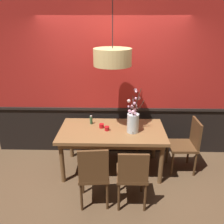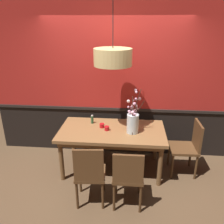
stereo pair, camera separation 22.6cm
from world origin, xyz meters
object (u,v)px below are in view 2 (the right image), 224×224
Objects in this scene: candle_holder_nearer_edge at (102,126)px; chair_near_side_right at (128,175)px; chair_head_east_end at (188,145)px; candle_holder_nearer_center at (107,128)px; vase_with_blossoms at (133,122)px; chair_near_side_left at (90,172)px; condiment_bottle at (92,119)px; pendant_lamp at (113,57)px; dining_table at (112,134)px; chair_far_side_right at (131,121)px.

chair_near_side_right is at bearing -62.95° from candle_holder_nearer_edge.
chair_head_east_end is 11.07× the size of candle_holder_nearer_edge.
candle_holder_nearer_center is 0.98× the size of candle_holder_nearer_edge.
vase_with_blossoms is (-0.92, -0.07, 0.42)m from chair_head_east_end.
chair_near_side_left is 0.96m from candle_holder_nearer_edge.
candle_holder_nearer_edge is 0.54× the size of condiment_bottle.
vase_with_blossoms is 0.75× the size of pendant_lamp.
candle_holder_nearer_edge is (0.05, 0.92, 0.27)m from chair_near_side_left.
dining_table is at bearing -31.46° from condiment_bottle.
pendant_lamp reaches higher than chair_near_side_right.
vase_with_blossoms is 0.76m from condiment_bottle.
vase_with_blossoms is (0.34, -0.05, 0.27)m from dining_table.
vase_with_blossoms is 0.54m from candle_holder_nearer_edge.
chair_near_side_left is (-0.53, -1.71, -0.01)m from chair_far_side_right.
condiment_bottle is (-0.28, 0.25, 0.04)m from candle_holder_nearer_center.
chair_head_east_end is 1.29× the size of vase_with_blossoms.
candle_holder_nearer_edge is at bearing 117.05° from chair_near_side_right.
chair_far_side_right reaches higher than condiment_bottle.
chair_head_east_end reaches higher than dining_table.
chair_head_east_end is (1.26, 0.02, -0.15)m from dining_table.
chair_near_side_right is at bearing -58.48° from condiment_bottle.
chair_head_east_end is 6.03× the size of condiment_bottle.
candle_holder_nearer_center is (0.14, 0.83, 0.27)m from chair_near_side_left.
chair_far_side_right reaches higher than candle_holder_nearer_center.
vase_with_blossoms is at bearing -8.98° from dining_table.
chair_head_east_end is at bearing 4.27° from vase_with_blossoms.
vase_with_blossoms is (0.05, 0.79, 0.42)m from chair_near_side_right.
dining_table is 1.84× the size of chair_near_side_left.
chair_far_side_right is at bearing 58.75° from candle_holder_nearer_edge.
chair_near_side_left is 1.06m from vase_with_blossoms.
pendant_lamp is at bearing 52.27° from candle_holder_nearer_center.
chair_near_side_left reaches higher than condiment_bottle.
chair_far_side_right is 1.79m from chair_near_side_left.
chair_far_side_right is 1.00m from candle_holder_nearer_center.
chair_head_east_end is at bearing -3.09° from pendant_lamp.
candle_holder_nearer_edge is at bearing 166.83° from vase_with_blossoms.
chair_near_side_right is 1.06m from candle_holder_nearer_edge.
condiment_bottle is (-0.36, 0.22, 0.16)m from dining_table.
chair_head_east_end reaches higher than candle_holder_nearer_center.
candle_holder_nearer_edge is (-0.46, 0.91, 0.28)m from chair_near_side_right.
condiment_bottle is at bearing -136.57° from chair_far_side_right.
dining_table is at bearing -179.28° from chair_head_east_end.
candle_holder_nearer_edge is (-0.17, 0.07, 0.12)m from dining_table.
vase_with_blossoms reaches higher than chair_head_east_end.
chair_far_side_right is 11.43× the size of candle_holder_nearer_edge.
chair_far_side_right is at bearing 70.42° from dining_table.
chair_near_side_right is 10.79× the size of candle_holder_nearer_edge.
chair_near_side_right is at bearing -138.38° from chair_head_east_end.
candle_holder_nearer_center is at bearing -45.68° from candle_holder_nearer_edge.
chair_head_east_end is (0.97, 0.86, 0.01)m from chair_near_side_right.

